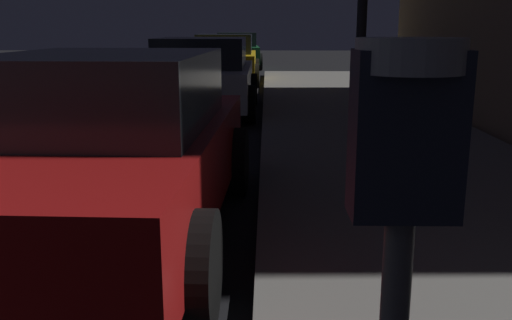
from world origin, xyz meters
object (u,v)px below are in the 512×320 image
(parking_meter, at_px, (399,233))
(car_silver, at_px, (203,76))
(car_red, at_px, (107,149))
(car_yellow_cab, at_px, (225,59))
(car_green, at_px, (237,51))

(parking_meter, distance_m, car_silver, 9.97)
(car_red, distance_m, car_yellow_cab, 12.57)
(car_yellow_cab, bearing_deg, car_red, -90.00)
(car_silver, bearing_deg, car_red, -90.00)
(car_red, bearing_deg, car_green, 90.00)
(car_silver, height_order, car_yellow_cab, same)
(car_green, bearing_deg, car_yellow_cab, -90.01)
(car_yellow_cab, bearing_deg, car_silver, -90.00)
(car_silver, bearing_deg, car_green, 90.00)
(parking_meter, xyz_separation_m, car_green, (-1.46, 22.21, -0.53))
(car_yellow_cab, distance_m, car_green, 6.47)
(car_red, xyz_separation_m, car_yellow_cab, (0.00, 12.57, -0.01))
(car_silver, bearing_deg, parking_meter, -81.55)
(car_yellow_cab, bearing_deg, car_green, 89.99)
(parking_meter, bearing_deg, car_red, 114.77)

